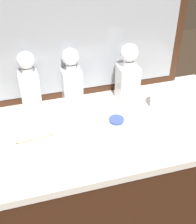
# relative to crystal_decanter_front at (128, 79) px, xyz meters

# --- Properties ---
(dresser) EXTENTS (1.26, 0.58, 0.95)m
(dresser) POSITION_rel_crystal_decanter_front_xyz_m (-0.19, -0.16, -0.59)
(dresser) COLOR #381E11
(dresser) RESTS_ON ground_plane
(dresser_mirror) EXTENTS (0.99, 0.03, 0.69)m
(dresser_mirror) POSITION_rel_crystal_decanter_front_xyz_m (-0.19, 0.11, 0.23)
(dresser_mirror) COLOR #381E11
(dresser_mirror) RESTS_ON dresser
(crystal_decanter_front) EXTENTS (0.09, 0.09, 0.29)m
(crystal_decanter_front) POSITION_rel_crystal_decanter_front_xyz_m (0.00, 0.00, 0.00)
(crystal_decanter_front) COLOR white
(crystal_decanter_front) RESTS_ON dresser
(crystal_decanter_left) EXTENTS (0.09, 0.09, 0.27)m
(crystal_decanter_left) POSITION_rel_crystal_decanter_front_xyz_m (-0.25, 0.06, -0.01)
(crystal_decanter_left) COLOR white
(crystal_decanter_left) RESTS_ON dresser
(crystal_decanter_far_right) EXTENTS (0.08, 0.08, 0.29)m
(crystal_decanter_far_right) POSITION_rel_crystal_decanter_front_xyz_m (-0.44, 0.04, 0.00)
(crystal_decanter_far_right) COLOR white
(crystal_decanter_far_right) RESTS_ON dresser
(crystal_tumbler_right) EXTENTS (0.08, 0.08, 0.09)m
(crystal_tumbler_right) POSITION_rel_crystal_decanter_front_xyz_m (0.12, -0.09, -0.08)
(crystal_tumbler_right) COLOR white
(crystal_tumbler_right) RESTS_ON dresser
(silver_brush_far_left) EXTENTS (0.15, 0.07, 0.02)m
(silver_brush_far_left) POSITION_rel_crystal_decanter_front_xyz_m (-0.46, -0.14, -0.10)
(silver_brush_far_left) COLOR #B7A88C
(silver_brush_far_left) RESTS_ON dresser
(porcelain_dish) EXTENTS (0.07, 0.07, 0.01)m
(porcelain_dish) POSITION_rel_crystal_decanter_front_xyz_m (-0.10, -0.14, -0.11)
(porcelain_dish) COLOR #33478C
(porcelain_dish) RESTS_ON dresser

